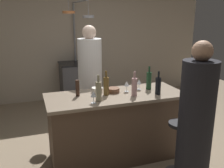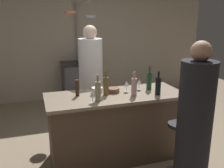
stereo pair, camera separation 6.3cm
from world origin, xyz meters
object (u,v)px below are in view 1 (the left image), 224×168
(chef, at_px, (90,86))
(wine_bottle_white, at_px, (99,91))
(stove_range, at_px, (78,82))
(wine_glass_by_chef, at_px, (127,84))
(wine_glass_near_right_guest, at_px, (93,95))
(pepper_mill, at_px, (78,88))
(wine_bottle_amber, at_px, (106,86))
(mixing_bowl_wooden, at_px, (114,90))
(wine_glass_near_left_guest, at_px, (139,82))
(wine_bottle_dark, at_px, (158,86))
(mixing_bowl_ceramic, at_px, (97,90))
(wine_bottle_rose, at_px, (134,87))
(wine_bottle_green, at_px, (149,80))
(guest_right, at_px, (195,128))
(bar_stool_right, at_px, (178,146))

(chef, relative_size, wine_bottle_white, 5.49)
(stove_range, bearing_deg, wine_glass_by_chef, -85.76)
(wine_glass_near_right_guest, bearing_deg, wine_bottle_white, 36.85)
(pepper_mill, xyz_separation_m, wine_glass_near_right_guest, (0.12, -0.33, 0.00))
(wine_bottle_amber, bearing_deg, mixing_bowl_wooden, 30.70)
(wine_glass_near_left_guest, bearing_deg, wine_bottle_dark, -63.26)
(wine_bottle_amber, bearing_deg, mixing_bowl_ceramic, 117.64)
(stove_range, xyz_separation_m, pepper_mill, (-0.48, -2.36, 0.56))
(mixing_bowl_wooden, bearing_deg, wine_glass_near_left_guest, 1.52)
(wine_bottle_rose, relative_size, mixing_bowl_ceramic, 2.13)
(wine_bottle_white, height_order, wine_glass_by_chef, wine_bottle_white)
(stove_range, height_order, wine_bottle_green, wine_bottle_green)
(wine_bottle_dark, relative_size, wine_glass_near_right_guest, 2.09)
(pepper_mill, bearing_deg, wine_bottle_dark, -15.01)
(chef, relative_size, wine_glass_by_chef, 12.00)
(wine_glass_by_chef, bearing_deg, guest_right, -71.79)
(wine_glass_by_chef, bearing_deg, bar_stool_right, -59.84)
(bar_stool_right, distance_m, wine_bottle_rose, 0.89)
(wine_bottle_amber, distance_m, wine_bottle_dark, 0.67)
(wine_bottle_white, xyz_separation_m, wine_glass_by_chef, (0.46, 0.24, -0.02))
(guest_right, height_order, mixing_bowl_ceramic, guest_right)
(wine_bottle_green, bearing_deg, stove_range, 102.18)
(wine_bottle_amber, relative_size, mixing_bowl_ceramic, 2.17)
(wine_glass_near_left_guest, bearing_deg, bar_stool_right, -74.77)
(wine_bottle_dark, bearing_deg, wine_glass_near_right_guest, -176.07)
(guest_right, height_order, wine_glass_near_right_guest, guest_right)
(wine_bottle_rose, height_order, wine_glass_by_chef, wine_bottle_rose)
(wine_bottle_dark, bearing_deg, mixing_bowl_ceramic, 154.73)
(chef, xyz_separation_m, mixing_bowl_ceramic, (-0.07, -0.65, 0.12))
(bar_stool_right, height_order, wine_bottle_rose, wine_bottle_rose)
(wine_bottle_white, xyz_separation_m, wine_bottle_amber, (0.16, 0.19, -0.00))
(wine_bottle_amber, height_order, wine_glass_near_left_guest, wine_bottle_amber)
(stove_range, distance_m, wine_bottle_green, 2.50)
(bar_stool_right, bearing_deg, chef, 116.28)
(pepper_mill, height_order, wine_bottle_amber, wine_bottle_amber)
(wine_bottle_green, bearing_deg, chef, 131.29)
(stove_range, relative_size, wine_bottle_white, 2.79)
(bar_stool_right, height_order, pepper_mill, pepper_mill)
(stove_range, bearing_deg, bar_stool_right, -79.44)
(guest_right, relative_size, wine_bottle_amber, 5.25)
(bar_stool_right, xyz_separation_m, wine_bottle_green, (-0.06, 0.70, 0.65))
(guest_right, height_order, wine_bottle_amber, guest_right)
(pepper_mill, bearing_deg, mixing_bowl_ceramic, 14.71)
(wine_bottle_green, bearing_deg, wine_glass_near_right_guest, -160.34)
(chef, height_order, wine_bottle_dark, chef)
(guest_right, bearing_deg, wine_glass_near_left_guest, 97.38)
(wine_bottle_amber, bearing_deg, wine_bottle_green, 5.55)
(stove_range, relative_size, wine_glass_near_right_guest, 6.10)
(bar_stool_right, xyz_separation_m, wine_bottle_dark, (-0.06, 0.44, 0.64))
(chef, distance_m, pepper_mill, 0.82)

